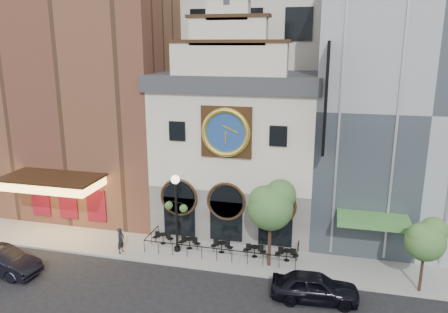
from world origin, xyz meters
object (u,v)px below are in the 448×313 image
bistro_4 (287,254)px  lamppost (176,205)px  tree_left (271,204)px  car_right (315,287)px  pedestrian (121,240)px  bistro_0 (163,238)px  bistro_1 (189,243)px  bistro_2 (222,246)px  bistro_3 (255,251)px  car_left (2,261)px  tree_right (426,238)px

bistro_4 → lamppost: lamppost is taller
bistro_4 → tree_left: bearing=-139.5°
car_right → pedestrian: bearing=75.4°
tree_left → bistro_0: bearing=171.1°
pedestrian → lamppost: 4.70m
bistro_0 → bistro_1: bearing=-7.3°
bistro_2 → car_right: 7.87m
bistro_1 → bistro_3: same height
bistro_1 → pedestrian: (-4.50, -1.74, 0.46)m
bistro_1 → bistro_2: size_ratio=1.00×
bistro_1 → lamppost: (-0.74, -0.54, 3.02)m
car_left → pedestrian: pedestrian is taller
bistro_3 → car_left: car_left is taller
bistro_3 → tree_left: bearing=-36.7°
bistro_1 → tree_right: bearing=-7.2°
bistro_4 → pedestrian: size_ratio=0.85×
car_left → tree_right: 26.33m
bistro_3 → lamppost: size_ratio=0.28×
bistro_0 → bistro_2: (4.54, -0.30, 0.00)m
car_right → pedestrian: 13.77m
bistro_0 → pedestrian: bearing=-139.4°
bistro_0 → car_right: bearing=-22.1°
car_right → bistro_1: bearing=60.7°
bistro_4 → tree_left: (-1.03, -0.88, 3.87)m
pedestrian → bistro_3: bearing=-73.5°
bistro_1 → bistro_2: same height
bistro_3 → tree_right: bearing=-9.9°
bistro_2 → lamppost: lamppost is taller
tree_right → bistro_2: bearing=171.6°
bistro_2 → bistro_3: bearing=-2.0°
bistro_2 → bistro_4: size_ratio=1.00×
car_right → bistro_4: bearing=22.2°
bistro_0 → bistro_4: bearing=-2.5°
tree_right → lamppost: bearing=175.0°
bistro_3 → lamppost: bearing=-175.5°
bistro_4 → car_left: (-17.74, -5.88, 0.24)m
tree_right → bistro_4: bearing=167.5°
car_left → pedestrian: size_ratio=2.79×
tree_right → pedestrian: bearing=179.5°
car_left → pedestrian: bearing=-50.2°
lamppost → bistro_2: bearing=23.4°
bistro_0 → tree_right: size_ratio=0.34×
bistro_3 → bistro_4: bearing=-0.2°
bistro_4 → lamppost: (-7.73, -0.42, 3.02)m
bistro_4 → car_right: bearing=-63.7°
bistro_4 → bistro_0: bearing=177.5°
car_right → pedestrian: size_ratio=2.72×
bistro_1 → car_left: size_ratio=0.31×
bistro_0 → bistro_3: same height
pedestrian → lamppost: (3.76, 1.20, 2.56)m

